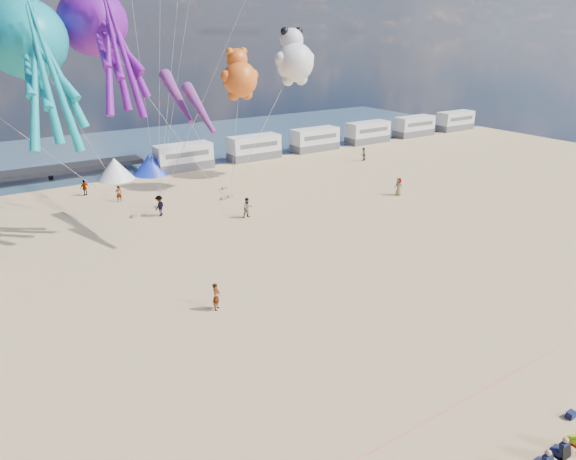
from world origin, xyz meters
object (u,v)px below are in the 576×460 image
object	(u,v)px
motorhome_1	(254,147)
beachgoer_1	(363,154)
motorhome_5	(455,121)
beachgoer_3	(85,188)
sandbag_e	(159,207)
kite_octopus_teal	(25,39)
tent_white	(115,169)
windsock_right	(200,109)
sandbag_c	(230,197)
motorhome_0	(184,157)
windsock_mid	(177,97)
motorhome_4	(414,126)
kite_octopus_purple	(92,22)
beachgoer_5	(119,194)
sandbag_a	(134,216)
tent_blue	(151,164)
standing_person	(216,297)
beachgoer_2	(159,206)
motorhome_2	(315,139)
kite_teddy_orange	(240,79)
beachgoer_7	(248,208)
cooler_navy	(571,415)
kite_panda	(295,62)
beachgoer_6	(399,187)
sandbag_d	(225,188)
sandbag_b	(223,199)

from	to	relation	value
motorhome_1	beachgoer_1	xyz separation A→B (m)	(10.99, -8.23, -0.67)
motorhome_5	beachgoer_3	size ratio (longest dim) A/B	4.23
sandbag_e	kite_octopus_teal	size ratio (longest dim) A/B	0.04
motorhome_5	tent_white	bearing A→B (deg)	180.00
windsock_right	sandbag_c	bearing A→B (deg)	56.54
motorhome_0	motorhome_5	size ratio (longest dim) A/B	1.00
windsock_mid	motorhome_1	bearing A→B (deg)	52.50
motorhome_4	kite_octopus_purple	distance (m)	52.49
motorhome_0	beachgoer_5	world-z (taller)	motorhome_0
sandbag_a	tent_blue	bearing A→B (deg)	64.94
sandbag_e	tent_white	bearing A→B (deg)	92.26
standing_person	sandbag_c	distance (m)	21.68
tent_white	kite_octopus_teal	distance (m)	20.86
tent_blue	motorhome_5	bearing A→B (deg)	0.00
standing_person	beachgoer_2	xyz separation A→B (m)	(3.00, 17.54, 0.10)
motorhome_4	windsock_right	bearing A→B (deg)	-154.52
motorhome_2	sandbag_c	bearing A→B (deg)	-146.66
motorhome_5	motorhome_4	bearing A→B (deg)	180.00
kite_teddy_orange	windsock_mid	distance (m)	11.74
beachgoer_1	beachgoer_7	xyz separation A→B (m)	(-22.45, -10.64, 0.07)
beachgoer_7	beachgoer_3	bearing A→B (deg)	123.97
beachgoer_3	beachgoer_7	bearing A→B (deg)	108.83
beachgoer_3	cooler_navy	bearing A→B (deg)	85.94
tent_white	beachgoer_5	distance (m)	8.37
motorhome_1	beachgoer_5	size ratio (longest dim) A/B	4.21
beachgoer_7	sandbag_e	size ratio (longest dim) A/B	3.60
motorhome_1	motorhome_5	size ratio (longest dim) A/B	1.00
sandbag_a	kite_panda	distance (m)	23.40
beachgoer_2	beachgoer_7	xyz separation A→B (m)	(6.23, -4.64, -0.03)
beachgoer_6	sandbag_d	distance (m)	17.64
windsock_right	tent_blue	bearing A→B (deg)	85.42
standing_person	windsock_mid	distance (m)	17.62
beachgoer_5	sandbag_b	xyz separation A→B (m)	(8.56, -4.97, -0.67)
motorhome_4	kite_teddy_orange	size ratio (longest dim) A/B	1.14
beachgoer_6	sandbag_a	world-z (taller)	beachgoer_6
tent_white	beachgoer_7	size ratio (longest dim) A/B	2.22
cooler_navy	beachgoer_3	size ratio (longest dim) A/B	0.24
motorhome_2	sandbag_e	world-z (taller)	motorhome_2
windsock_right	cooler_navy	bearing A→B (deg)	-77.67
windsock_right	kite_panda	bearing A→B (deg)	40.01
motorhome_0	windsock_mid	world-z (taller)	windsock_mid
motorhome_0	beachgoer_3	distance (m)	12.97
motorhome_0	beachgoer_7	bearing A→B (deg)	-95.92
standing_person	windsock_mid	xyz separation A→B (m)	(4.09, 14.17, 9.64)
tent_white	sandbag_c	size ratio (longest dim) A/B	8.00
motorhome_2	windsock_mid	xyz separation A→B (m)	(-26.10, -17.60, 8.97)
kite_teddy_orange	motorhome_2	bearing A→B (deg)	53.75
motorhome_4	beachgoer_6	size ratio (longest dim) A/B	3.79
tent_blue	kite_teddy_orange	bearing A→B (deg)	-59.30
beachgoer_7	sandbag_d	distance (m)	9.22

